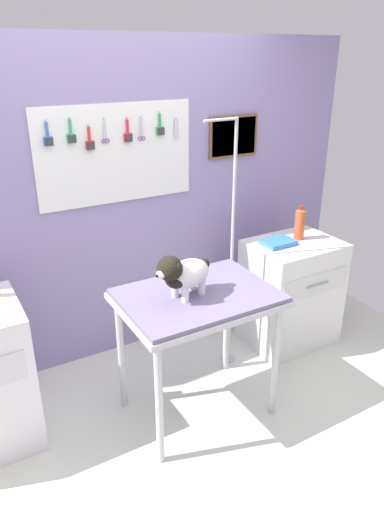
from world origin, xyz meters
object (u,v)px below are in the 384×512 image
object	(u,v)px
grooming_arm	(231,259)
grooming_table	(198,307)
soda_bottle	(300,224)
cabinet_right	(291,293)
dog	(183,274)

from	to	relation	value
grooming_arm	grooming_table	bearing A→B (deg)	-143.50
soda_bottle	grooming_arm	bearing A→B (deg)	-176.52
cabinet_right	soda_bottle	distance (m)	0.56
grooming_table	soda_bottle	bearing A→B (deg)	19.13
dog	soda_bottle	bearing A→B (deg)	17.85
grooming_arm	cabinet_right	distance (m)	0.72
grooming_table	grooming_arm	distance (m)	0.60
grooming_table	dog	world-z (taller)	dog
soda_bottle	grooming_table	bearing A→B (deg)	-160.87
grooming_table	grooming_arm	size ratio (longest dim) A/B	0.51
grooming_arm	dog	world-z (taller)	grooming_arm
grooming_table	cabinet_right	xyz separation A→B (m)	(1.06, 0.35, -0.34)
dog	cabinet_right	bearing A→B (deg)	16.82
grooming_table	soda_bottle	xyz separation A→B (m)	(1.13, 0.39, 0.20)
grooming_table	cabinet_right	distance (m)	1.17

